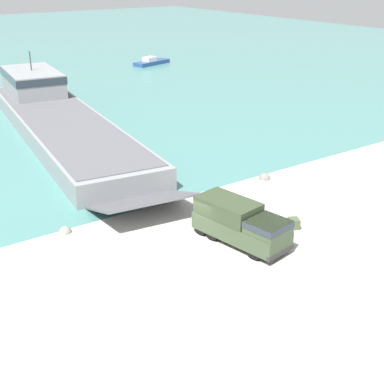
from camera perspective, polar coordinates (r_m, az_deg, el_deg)
The scene contains 8 objects.
ground_plane at distance 37.51m, azimuth 0.20°, elevation -4.64°, with size 240.00×240.00×0.00m, color #B7B5AD.
landing_craft at distance 63.83m, azimuth -14.48°, elevation 8.14°, with size 13.66×45.93×7.36m.
military_truck at distance 36.14m, azimuth 5.20°, elevation -3.29°, with size 3.73×7.23×2.79m.
soldier_on_ramp at distance 39.35m, azimuth 6.53°, elevation -1.74°, with size 0.50×0.39×1.78m.
moored_boat_b at distance 103.79m, azimuth -4.37°, elevation 13.67°, with size 7.93×4.44×1.48m.
cargo_crate at distance 39.07m, azimuth 10.81°, elevation -3.30°, with size 0.72×0.86×0.72m, color #475638.
shoreline_rock_a at distance 47.68m, azimuth 7.74°, elevation 1.41°, with size 1.05×1.05×1.05m, color gray.
shoreline_rock_b at distance 38.96m, azimuth -13.35°, elevation -4.20°, with size 0.90×0.90×0.90m, color gray.
Camera 1 is at (-19.10, -27.13, 17.50)m, focal length 50.00 mm.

